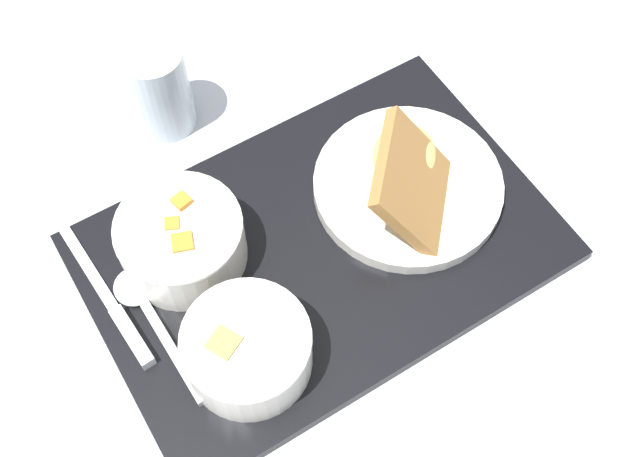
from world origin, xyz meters
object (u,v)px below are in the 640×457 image
plate_main (408,180)px  knife (122,321)px  bowl_soup (247,348)px  glass_water (160,92)px  bowl_salad (181,239)px  spoon (147,309)px

plate_main → knife: plate_main is taller
bowl_soup → knife: size_ratio=0.65×
bowl_soup → plate_main: (0.22, 0.08, -0.01)m
plate_main → glass_water: bearing=128.0°
bowl_salad → glass_water: glass_water is taller
bowl_salad → bowl_soup: bearing=-88.7°
bowl_soup → spoon: 0.11m
plate_main → bowl_soup: bearing=-160.1°
knife → spoon: bearing=-96.3°
spoon → bowl_soup: bearing=-149.9°
bowl_salad → spoon: bowl_salad is taller
bowl_soup → spoon: (-0.06, 0.09, -0.03)m
bowl_salad → bowl_soup: (0.00, -0.13, -0.00)m
plate_main → knife: (-0.31, 0.01, -0.01)m
bowl_soup → glass_water: (0.05, 0.30, -0.00)m
bowl_soup → plate_main: bearing=19.9°
bowl_salad → knife: bearing=-157.2°
bowl_soup → spoon: size_ratio=0.74×
spoon → glass_water: glass_water is taller
glass_water → bowl_salad: bearing=-108.2°
knife → glass_water: 0.25m
plate_main → glass_water: (-0.17, 0.22, 0.01)m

